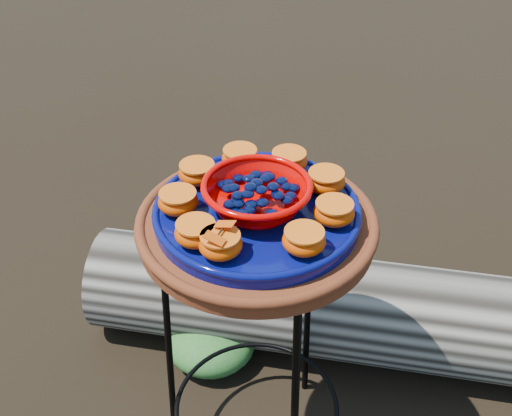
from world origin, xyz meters
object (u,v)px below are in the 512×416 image
Objects in this scene: plant_stand at (257,352)px; red_bowl at (257,196)px; driftwood_log at (366,312)px; cobalt_plate at (257,213)px; terracotta_saucer at (257,226)px.

plant_stand is 0.44m from red_bowl.
driftwood_log is at bearing 83.89° from red_bowl.
plant_stand is at bearing 0.00° from red_bowl.
red_bowl is at bearing -96.11° from driftwood_log.
red_bowl is at bearing 0.00° from cobalt_plate.
red_bowl is 0.78m from driftwood_log.
red_bowl reaches higher than plant_stand.
cobalt_plate is at bearing 0.00° from plant_stand.
cobalt_plate is 0.04m from red_bowl.
driftwood_log is (0.05, 0.45, -0.64)m from red_bowl.
red_bowl is 0.12× the size of driftwood_log.
cobalt_plate is 2.00× the size of red_bowl.
red_bowl is (0.00, 0.00, 0.07)m from terracotta_saucer.
plant_stand reaches higher than driftwood_log.
red_bowl is at bearing 0.00° from terracotta_saucer.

